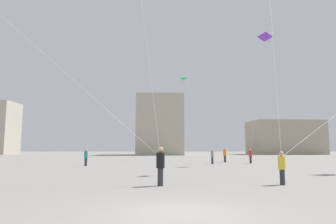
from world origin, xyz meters
TOP-DOWN VIEW (x-y plane):
  - ground_plane at (0.00, 0.00)m, footprint 300.00×300.00m
  - person_in_yellow at (5.22, 6.07)m, footprint 0.35×0.35m
  - person_in_teal at (-7.99, 21.59)m, footprint 0.37×0.37m
  - person_in_grey at (5.11, 25.07)m, footprint 0.36×0.36m
  - person_in_red at (9.76, 26.33)m, footprint 0.37×0.37m
  - person_in_black at (-0.57, 5.81)m, footprint 0.39×0.39m
  - person_in_orange at (7.31, 28.78)m, footprint 0.39×0.39m
  - kite_violet_delta at (11.01, 23.70)m, footprint 1.93×3.04m
  - kite_emerald_delta at (2.76, 33.04)m, footprint 5.25×4.86m
  - building_centre_hall at (-1.00, 71.87)m, footprint 12.12×13.75m
  - building_right_hall at (35.00, 77.30)m, footprint 19.97×12.73m

SIDE VIEW (x-z plane):
  - ground_plane at x=0.00m, z-range 0.00..0.00m
  - person_in_yellow at x=5.22m, z-range 0.08..1.66m
  - person_in_grey at x=5.11m, z-range 0.08..1.71m
  - person_in_red at x=9.76m, z-range 0.08..1.76m
  - person_in_teal at x=-7.99m, z-range 0.08..1.78m
  - person_in_black at x=-0.57m, z-range 0.09..1.87m
  - person_in_orange at x=7.31m, z-range 0.09..1.88m
  - building_right_hall at x=35.00m, z-range 0.00..9.54m
  - building_centre_hall at x=-1.00m, z-range 0.00..15.56m
  - kite_emerald_delta at x=2.76m, z-range 5.93..16.51m
  - kite_violet_delta at x=11.01m, z-range 7.22..20.41m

